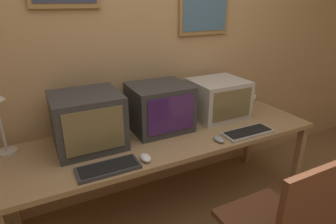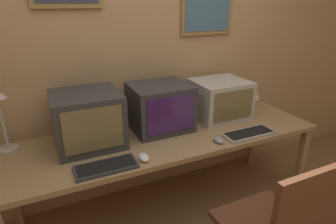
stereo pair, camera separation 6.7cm
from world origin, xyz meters
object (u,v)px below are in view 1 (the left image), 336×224
at_px(monitor_right, 218,98).
at_px(keyboard_side, 248,132).
at_px(monitor_left, 88,120).
at_px(monitor_center, 160,107).
at_px(mouse_far_corner, 219,139).
at_px(mouse_near_keyboard, 146,158).
at_px(keyboard_main, 108,168).
at_px(desk_clock, 251,96).

distance_m(monitor_right, keyboard_side, 0.44).
bearing_deg(monitor_right, monitor_left, -177.87).
height_order(monitor_center, mouse_far_corner, monitor_center).
relative_size(monitor_right, mouse_near_keyboard, 4.30).
distance_m(keyboard_main, mouse_far_corner, 0.83).
height_order(monitor_left, mouse_near_keyboard, monitor_left).
relative_size(monitor_center, mouse_far_corner, 4.45).
bearing_deg(desk_clock, keyboard_side, -133.89).
distance_m(keyboard_side, desk_clock, 0.80).
relative_size(monitor_left, monitor_center, 1.01).
bearing_deg(mouse_near_keyboard, keyboard_main, 179.26).
bearing_deg(keyboard_main, monitor_right, 20.35).
bearing_deg(desk_clock, monitor_center, -171.42).
relative_size(keyboard_side, mouse_near_keyboard, 3.85).
bearing_deg(monitor_center, monitor_left, -176.44).
height_order(keyboard_side, desk_clock, desk_clock).
xyz_separation_m(keyboard_main, mouse_near_keyboard, (0.24, -0.00, 0.01)).
bearing_deg(mouse_far_corner, keyboard_main, 179.88).
bearing_deg(mouse_near_keyboard, monitor_left, 126.21).
relative_size(keyboard_side, desk_clock, 4.01).
relative_size(monitor_center, monitor_right, 0.99).
relative_size(keyboard_main, keyboard_side, 0.93).
relative_size(monitor_center, keyboard_side, 1.11).
bearing_deg(keyboard_side, keyboard_main, 179.78).
height_order(monitor_right, mouse_far_corner, monitor_right).
bearing_deg(desk_clock, mouse_near_keyboard, -157.80).
bearing_deg(monitor_left, mouse_far_corner, -23.45).
height_order(monitor_left, keyboard_main, monitor_left).
distance_m(monitor_center, desk_clock, 1.13).
bearing_deg(mouse_far_corner, keyboard_side, -0.54).
xyz_separation_m(monitor_right, desk_clock, (0.55, 0.16, -0.11)).
distance_m(monitor_center, keyboard_main, 0.69).
bearing_deg(monitor_right, monitor_center, -179.31).
bearing_deg(mouse_near_keyboard, keyboard_side, -0.08).
height_order(keyboard_main, mouse_far_corner, mouse_far_corner).
bearing_deg(keyboard_side, mouse_near_keyboard, 179.92).
height_order(monitor_left, monitor_center, monitor_left).
relative_size(keyboard_main, mouse_far_corner, 3.75).
height_order(monitor_right, mouse_near_keyboard, monitor_right).
relative_size(mouse_near_keyboard, desk_clock, 1.04).
bearing_deg(monitor_right, desk_clock, 16.42).
bearing_deg(keyboard_side, desk_clock, 46.11).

